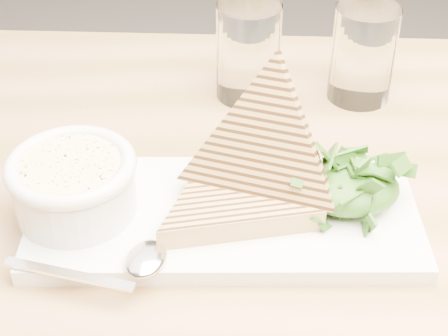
{
  "coord_description": "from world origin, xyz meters",
  "views": [
    {
      "loc": [
        -0.15,
        -0.48,
        1.16
      ],
      "look_at": [
        -0.14,
        0.02,
        0.78
      ],
      "focal_mm": 55.0,
      "sensor_mm": 36.0,
      "label": 1
    }
  ],
  "objects_px": {
    "table_top": "(296,256)",
    "glass_near": "(248,51)",
    "platter": "(224,216)",
    "soup_bowl": "(75,191)",
    "glass_far": "(363,54)"
  },
  "relations": [
    {
      "from": "glass_far",
      "to": "table_top",
      "type": "bearing_deg",
      "value": -111.61
    },
    {
      "from": "glass_near",
      "to": "table_top",
      "type": "bearing_deg",
      "value": -82.52
    },
    {
      "from": "table_top",
      "to": "platter",
      "type": "distance_m",
      "value": 0.08
    },
    {
      "from": "platter",
      "to": "soup_bowl",
      "type": "height_order",
      "value": "soup_bowl"
    },
    {
      "from": "platter",
      "to": "glass_far",
      "type": "height_order",
      "value": "glass_far"
    },
    {
      "from": "table_top",
      "to": "soup_bowl",
      "type": "distance_m",
      "value": 0.21
    },
    {
      "from": "soup_bowl",
      "to": "glass_far",
      "type": "height_order",
      "value": "glass_far"
    },
    {
      "from": "soup_bowl",
      "to": "glass_near",
      "type": "relative_size",
      "value": 0.96
    },
    {
      "from": "table_top",
      "to": "platter",
      "type": "bearing_deg",
      "value": 159.19
    },
    {
      "from": "soup_bowl",
      "to": "glass_far",
      "type": "relative_size",
      "value": 0.97
    },
    {
      "from": "soup_bowl",
      "to": "table_top",
      "type": "bearing_deg",
      "value": -7.93
    },
    {
      "from": "table_top",
      "to": "glass_near",
      "type": "relative_size",
      "value": 10.7
    },
    {
      "from": "table_top",
      "to": "glass_far",
      "type": "distance_m",
      "value": 0.28
    },
    {
      "from": "soup_bowl",
      "to": "glass_far",
      "type": "bearing_deg",
      "value": 36.3
    },
    {
      "from": "table_top",
      "to": "glass_near",
      "type": "bearing_deg",
      "value": 97.48
    }
  ]
}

